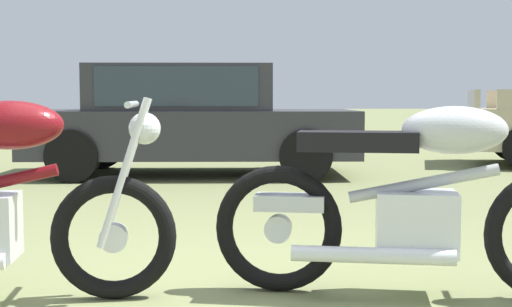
# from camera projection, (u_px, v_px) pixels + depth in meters

# --- Properties ---
(ground_plane) EXTENTS (120.00, 120.00, 0.00)m
(ground_plane) POSITION_uv_depth(u_px,v_px,m) (214.00, 298.00, 3.59)
(ground_plane) COLOR olive
(motorcycle_silver) EXTENTS (1.99, 0.80, 1.02)m
(motorcycle_silver) POSITION_uv_depth(u_px,v_px,m) (417.00, 202.00, 3.58)
(motorcycle_silver) COLOR black
(motorcycle_silver) RESTS_ON ground
(car_charcoal) EXTENTS (4.34, 2.25, 1.43)m
(car_charcoal) POSITION_uv_depth(u_px,v_px,m) (189.00, 114.00, 9.30)
(car_charcoal) COLOR #2D2D33
(car_charcoal) RESTS_ON ground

